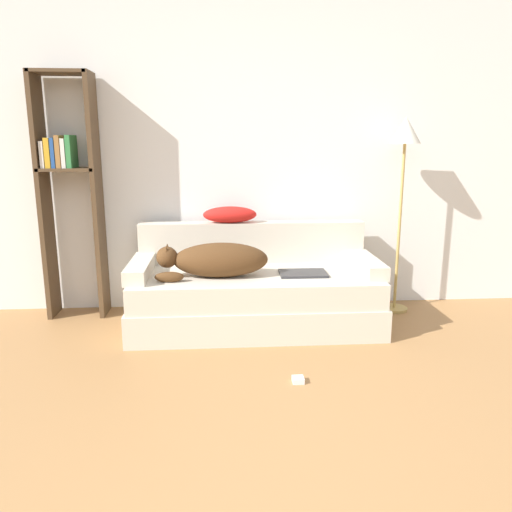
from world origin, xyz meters
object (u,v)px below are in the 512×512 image
couch (255,300)px  bookshelf (68,183)px  dog (216,260)px  floor_lamp (404,152)px  throw_pillow (230,215)px  laptop (303,273)px  power_adapter (298,380)px

couch → bookshelf: 1.70m
dog → floor_lamp: 1.70m
dog → throw_pillow: 0.52m
laptop → bookshelf: 1.93m
throw_pillow → bookshelf: (-1.24, 0.03, 0.26)m
laptop → power_adapter: bearing=-100.0°
throw_pillow → bookshelf: bearing=178.6°
couch → dog: size_ratio=2.29×
laptop → power_adapter: 0.97m
couch → power_adapter: (0.19, -0.94, -0.19)m
laptop → bookshelf: (-1.77, 0.44, 0.64)m
laptop → power_adapter: laptop is taller
couch → dog: 0.46m
floor_lamp → throw_pillow: bearing=177.6°
laptop → bookshelf: bookshelf is taller
throw_pillow → power_adapter: 1.54m
power_adapter → dog: bearing=119.5°
throw_pillow → power_adapter: size_ratio=6.31×
floor_lamp → power_adapter: bearing=-129.3°
floor_lamp → laptop: bearing=-157.1°
dog → throw_pillow: throw_pillow is taller
throw_pillow → bookshelf: bookshelf is taller
power_adapter → bookshelf: bearing=140.8°
couch → floor_lamp: size_ratio=1.18×
bookshelf → power_adapter: size_ratio=28.00×
couch → laptop: (0.35, -0.08, 0.22)m
couch → laptop: bearing=-12.6°
bookshelf → power_adapter: bookshelf is taller
bookshelf → floor_lamp: 2.61m
bookshelf → floor_lamp: bearing=-2.0°
laptop → throw_pillow: throw_pillow is taller
couch → laptop: size_ratio=5.27×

